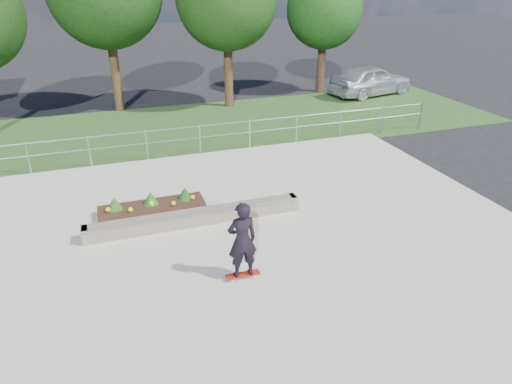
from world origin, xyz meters
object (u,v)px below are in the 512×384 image
grind_ledge (196,217)px  parked_car (371,80)px  skateboarder (242,240)px  planter_bed (152,209)px

grind_ledge → parked_car: (12.62, 11.56, 0.58)m
skateboarder → parked_car: 18.79m
grind_ledge → parked_car: 17.12m
planter_bed → skateboarder: skateboarder is taller
grind_ledge → skateboarder: skateboarder is taller
skateboarder → parked_car: bearing=49.7°
planter_bed → skateboarder: 4.11m
skateboarder → parked_car: (12.15, 14.33, -0.20)m
planter_bed → grind_ledge: bearing=-41.4°
parked_car → skateboarder: bearing=128.1°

